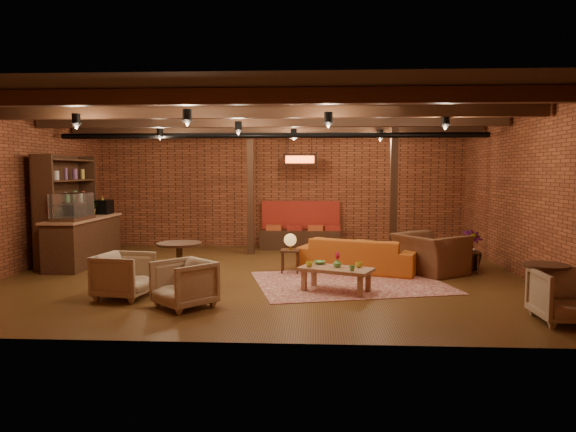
# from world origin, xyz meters

# --- Properties ---
(floor) EXTENTS (10.00, 10.00, 0.00)m
(floor) POSITION_xyz_m (0.00, 0.00, 0.00)
(floor) COLOR #3E240F
(floor) RESTS_ON ground
(ceiling) EXTENTS (10.00, 8.00, 0.02)m
(ceiling) POSITION_xyz_m (0.00, 0.00, 3.20)
(ceiling) COLOR black
(ceiling) RESTS_ON wall_back
(wall_back) EXTENTS (10.00, 0.02, 3.20)m
(wall_back) POSITION_xyz_m (0.00, 4.00, 1.60)
(wall_back) COLOR brown
(wall_back) RESTS_ON ground
(wall_front) EXTENTS (10.00, 0.02, 3.20)m
(wall_front) POSITION_xyz_m (0.00, -4.00, 1.60)
(wall_front) COLOR brown
(wall_front) RESTS_ON ground
(wall_left) EXTENTS (0.02, 8.00, 3.20)m
(wall_left) POSITION_xyz_m (-5.00, 0.00, 1.60)
(wall_left) COLOR brown
(wall_left) RESTS_ON ground
(wall_right) EXTENTS (0.02, 8.00, 3.20)m
(wall_right) POSITION_xyz_m (5.00, 0.00, 1.60)
(wall_right) COLOR brown
(wall_right) RESTS_ON ground
(ceiling_beams) EXTENTS (9.80, 6.40, 0.22)m
(ceiling_beams) POSITION_xyz_m (0.00, 0.00, 3.08)
(ceiling_beams) COLOR #321810
(ceiling_beams) RESTS_ON ceiling
(ceiling_pipe) EXTENTS (9.60, 0.12, 0.12)m
(ceiling_pipe) POSITION_xyz_m (0.00, 1.60, 2.85)
(ceiling_pipe) COLOR black
(ceiling_pipe) RESTS_ON ceiling
(post_left) EXTENTS (0.16, 0.16, 3.20)m
(post_left) POSITION_xyz_m (-0.60, 2.60, 1.60)
(post_left) COLOR #321810
(post_left) RESTS_ON ground
(post_right) EXTENTS (0.16, 0.16, 3.20)m
(post_right) POSITION_xyz_m (2.80, 2.00, 1.60)
(post_right) COLOR #321810
(post_right) RESTS_ON ground
(service_counter) EXTENTS (0.80, 2.50, 1.60)m
(service_counter) POSITION_xyz_m (-4.10, 1.00, 0.80)
(service_counter) COLOR #321810
(service_counter) RESTS_ON ground
(plant_counter) EXTENTS (0.35, 0.39, 0.30)m
(plant_counter) POSITION_xyz_m (-4.00, 1.20, 1.22)
(plant_counter) COLOR #337F33
(plant_counter) RESTS_ON service_counter
(shelving_hutch) EXTENTS (0.52, 2.00, 2.40)m
(shelving_hutch) POSITION_xyz_m (-4.50, 1.10, 1.20)
(shelving_hutch) COLOR #321810
(shelving_hutch) RESTS_ON ground
(banquette) EXTENTS (2.10, 0.70, 1.00)m
(banquette) POSITION_xyz_m (0.60, 3.55, 0.50)
(banquette) COLOR maroon
(banquette) RESTS_ON ground
(service_sign) EXTENTS (0.86, 0.06, 0.30)m
(service_sign) POSITION_xyz_m (0.60, 3.10, 2.35)
(service_sign) COLOR #E54716
(service_sign) RESTS_ON ceiling
(ceiling_spotlights) EXTENTS (6.40, 4.40, 0.28)m
(ceiling_spotlights) POSITION_xyz_m (0.00, 0.00, 2.86)
(ceiling_spotlights) COLOR black
(ceiling_spotlights) RESTS_ON ceiling
(rug) EXTENTS (3.88, 3.30, 0.01)m
(rug) POSITION_xyz_m (1.63, -0.58, 0.01)
(rug) COLOR maroon
(rug) RESTS_ON floor
(sofa) EXTENTS (2.55, 1.68, 0.70)m
(sofa) POSITION_xyz_m (1.87, 0.51, 0.35)
(sofa) COLOR #A85017
(sofa) RESTS_ON floor
(coffee_table) EXTENTS (1.35, 1.03, 0.67)m
(coffee_table) POSITION_xyz_m (1.35, -1.29, 0.37)
(coffee_table) COLOR #895E40
(coffee_table) RESTS_ON floor
(side_table_lamp) EXTENTS (0.39, 0.39, 0.80)m
(side_table_lamp) POSITION_xyz_m (0.49, 0.29, 0.61)
(side_table_lamp) COLOR #321810
(side_table_lamp) RESTS_ON floor
(round_table_left) EXTENTS (0.78, 0.78, 0.81)m
(round_table_left) POSITION_xyz_m (-1.37, -1.21, 0.55)
(round_table_left) COLOR #321810
(round_table_left) RESTS_ON floor
(armchair_a) EXTENTS (0.85, 0.89, 0.81)m
(armchair_a) POSITION_xyz_m (-2.10, -1.91, 0.40)
(armchair_a) COLOR beige
(armchair_a) RESTS_ON floor
(armchair_b) EXTENTS (1.05, 1.05, 0.79)m
(armchair_b) POSITION_xyz_m (-0.98, -2.43, 0.39)
(armchair_b) COLOR beige
(armchair_b) RESTS_ON floor
(armchair_right) EXTENTS (1.35, 1.48, 1.08)m
(armchair_right) POSITION_xyz_m (3.30, 0.34, 0.54)
(armchair_right) COLOR brown
(armchair_right) RESTS_ON floor
(side_table_book) EXTENTS (0.44, 0.44, 0.50)m
(side_table_book) POSITION_xyz_m (4.03, 0.38, 0.44)
(side_table_book) COLOR #321810
(side_table_book) RESTS_ON floor
(round_table_right) EXTENTS (0.63, 0.63, 0.73)m
(round_table_right) POSITION_xyz_m (4.29, -2.56, 0.49)
(round_table_right) COLOR #321810
(round_table_right) RESTS_ON floor
(armchair_far) EXTENTS (0.78, 0.73, 0.80)m
(armchair_far) POSITION_xyz_m (4.40, -2.94, 0.40)
(armchair_far) COLOR beige
(armchair_far) RESTS_ON floor
(plant_tall) EXTENTS (1.72, 1.72, 2.46)m
(plant_tall) POSITION_xyz_m (4.25, 0.86, 1.23)
(plant_tall) COLOR #4C7F4C
(plant_tall) RESTS_ON floor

